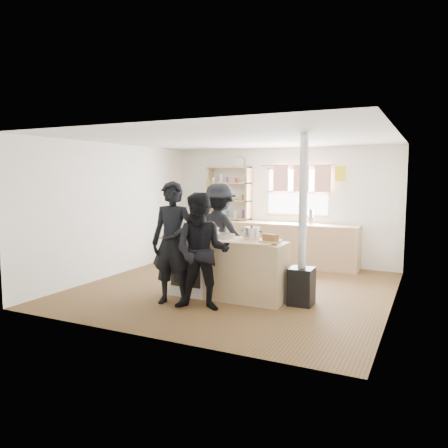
# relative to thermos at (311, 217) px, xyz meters

# --- Properties ---
(ground) EXTENTS (5.00, 5.00, 0.01)m
(ground) POSITION_rel_thermos_xyz_m (-0.72, -2.22, -1.06)
(ground) COLOR brown
(ground) RESTS_ON ground
(back_counter) EXTENTS (3.40, 0.55, 0.90)m
(back_counter) POSITION_rel_thermos_xyz_m (-0.72, 0.00, -0.60)
(back_counter) COLOR tan
(back_counter) RESTS_ON ground
(shelving_unit) EXTENTS (1.00, 0.28, 1.20)m
(shelving_unit) POSITION_rel_thermos_xyz_m (-1.92, 0.12, 0.46)
(shelving_unit) COLOR tan
(shelving_unit) RESTS_ON back_counter
(thermos) EXTENTS (0.10, 0.10, 0.30)m
(thermos) POSITION_rel_thermos_xyz_m (0.00, 0.00, 0.00)
(thermos) COLOR silver
(thermos) RESTS_ON back_counter
(cooking_island) EXTENTS (1.97, 0.64, 0.93)m
(cooking_island) POSITION_rel_thermos_xyz_m (-0.57, -2.77, -0.59)
(cooking_island) COLOR silver
(cooking_island) RESTS_ON ground
(skillet_greens) EXTENTS (0.43, 0.43, 0.05)m
(skillet_greens) POSITION_rel_thermos_xyz_m (-1.24, -2.99, -0.09)
(skillet_greens) COLOR black
(skillet_greens) RESTS_ON cooking_island
(roast_tray) EXTENTS (0.40, 0.33, 0.07)m
(roast_tray) POSITION_rel_thermos_xyz_m (-0.70, -2.73, -0.08)
(roast_tray) COLOR silver
(roast_tray) RESTS_ON cooking_island
(stockpot_stove) EXTENTS (0.21, 0.21, 0.17)m
(stockpot_stove) POSITION_rel_thermos_xyz_m (-0.92, -2.62, -0.05)
(stockpot_stove) COLOR silver
(stockpot_stove) RESTS_ON cooking_island
(stockpot_counter) EXTENTS (0.28, 0.28, 0.21)m
(stockpot_counter) POSITION_rel_thermos_xyz_m (-0.23, -2.66, -0.03)
(stockpot_counter) COLOR silver
(stockpot_counter) RESTS_ON cooking_island
(bread_board) EXTENTS (0.32, 0.26, 0.12)m
(bread_board) POSITION_rel_thermos_xyz_m (0.14, -2.82, -0.07)
(bread_board) COLOR tan
(bread_board) RESTS_ON cooking_island
(flue_heater) EXTENTS (0.35, 0.35, 2.50)m
(flue_heater) POSITION_rel_thermos_xyz_m (0.56, -2.65, -0.41)
(flue_heater) COLOR black
(flue_heater) RESTS_ON ground
(person_near_left) EXTENTS (0.71, 0.51, 1.82)m
(person_near_left) POSITION_rel_thermos_xyz_m (-1.17, -3.42, -0.14)
(person_near_left) COLOR black
(person_near_left) RESTS_ON ground
(person_near_right) EXTENTS (0.95, 0.83, 1.67)m
(person_near_right) POSITION_rel_thermos_xyz_m (-0.64, -3.50, -0.22)
(person_near_right) COLOR black
(person_near_right) RESTS_ON ground
(person_far) EXTENTS (1.20, 0.76, 1.76)m
(person_far) POSITION_rel_thermos_xyz_m (-1.17, -1.88, -0.17)
(person_far) COLOR black
(person_far) RESTS_ON ground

